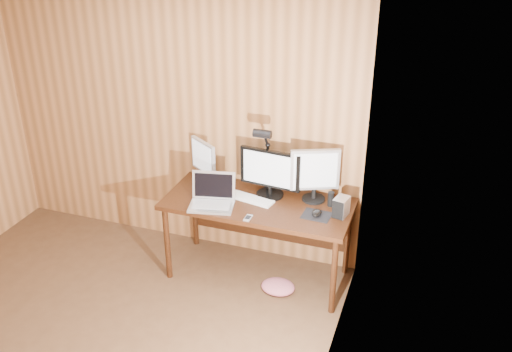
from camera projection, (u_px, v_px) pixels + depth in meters
The scene contains 14 objects.
room_shell at pixel (30, 228), 3.51m from camera, with size 4.00×4.00×4.00m.
desk at pixel (261, 210), 4.95m from camera, with size 1.60×0.70×0.75m.
monitor_center at pixel (270, 173), 4.85m from camera, with size 0.54×0.24×0.43m.
monitor_left at pixel (203, 160), 5.10m from camera, with size 0.30×0.22×0.39m.
monitor_right at pixel (315, 173), 4.76m from camera, with size 0.40×0.20×0.47m.
laptop at pixel (212, 197), 4.78m from camera, with size 0.42×0.35×0.26m.
keyboard at pixel (250, 198), 4.87m from camera, with size 0.44×0.21×0.02m.
mousepad at pixel (317, 215), 4.63m from camera, with size 0.23×0.19×0.00m, color black.
mouse at pixel (317, 213), 4.62m from camera, with size 0.07×0.12×0.04m, color black.
hard_drive at pixel (341, 207), 4.60m from camera, with size 0.13×0.16×0.16m.
phone at pixel (248, 218), 4.59m from camera, with size 0.05×0.10×0.01m.
speaker at pixel (331, 199), 4.75m from camera, with size 0.05×0.05×0.13m, color black.
desk_lamp at pixel (265, 150), 4.80m from camera, with size 0.15×0.22×0.66m.
fabric_pile at pixel (278, 287), 4.93m from camera, with size 0.30×0.24×0.09m, color #C96171, non-canonical shape.
Camera 1 is at (2.30, -2.38, 3.10)m, focal length 40.00 mm.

